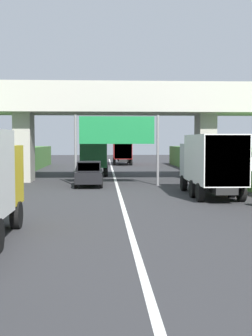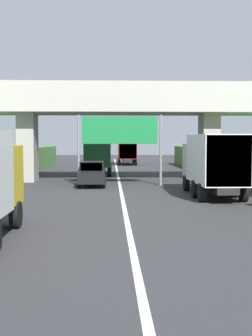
{
  "view_description": "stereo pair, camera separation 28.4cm",
  "coord_description": "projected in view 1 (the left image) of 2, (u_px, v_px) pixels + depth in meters",
  "views": [
    {
      "loc": [
        -0.89,
        2.0,
        3.09
      ],
      "look_at": [
        0.0,
        19.62,
        2.0
      ],
      "focal_mm": 46.55,
      "sensor_mm": 36.0,
      "label": 1
    },
    {
      "loc": [
        -0.61,
        1.98,
        3.09
      ],
      "look_at": [
        0.0,
        19.62,
        2.0
      ],
      "focal_mm": 46.55,
      "sensor_mm": 36.0,
      "label": 2
    }
  ],
  "objects": [
    {
      "name": "lane_centre_stripe",
      "position": [
        119.0,
        192.0,
        26.69
      ],
      "size": [
        0.2,
        97.07,
        0.01
      ],
      "primitive_type": "cube",
      "color": "white",
      "rests_on": "ground"
    },
    {
      "name": "overpass_bridge",
      "position": [
        115.0,
        109.0,
        33.46
      ],
      "size": [
        40.0,
        4.8,
        7.4
      ],
      "color": "#ADA89E",
      "rests_on": "ground"
    },
    {
      "name": "overhead_highway_sign",
      "position": [
        117.0,
        134.0,
        30.06
      ],
      "size": [
        5.88,
        0.18,
        4.9
      ],
      "color": "slate",
      "rests_on": "ground"
    },
    {
      "name": "truck_green",
      "position": [
        94.0,
        154.0,
        39.97
      ],
      "size": [
        2.44,
        7.3,
        3.44
      ],
      "color": "black",
      "rests_on": "ground"
    },
    {
      "name": "truck_silver",
      "position": [
        210.0,
        162.0,
        24.34
      ],
      "size": [
        2.44,
        7.3,
        3.44
      ],
      "color": "black",
      "rests_on": "ground"
    },
    {
      "name": "truck_red",
      "position": [
        122.0,
        150.0,
        57.7
      ],
      "size": [
        2.44,
        7.3,
        3.44
      ],
      "color": "black",
      "rests_on": "ground"
    },
    {
      "name": "car_black",
      "position": [
        89.0,
        174.0,
        29.71
      ],
      "size": [
        1.86,
        4.1,
        1.72
      ],
      "color": "black",
      "rests_on": "ground"
    },
    {
      "name": "construction_barrel_4",
      "position": [
        234.0,
        187.0,
        24.72
      ],
      "size": [
        0.57,
        0.57,
        0.9
      ],
      "color": "orange",
      "rests_on": "ground"
    },
    {
      "name": "construction_barrel_5",
      "position": [
        217.0,
        180.0,
        29.19
      ],
      "size": [
        0.57,
        0.57,
        0.9
      ],
      "color": "orange",
      "rests_on": "ground"
    }
  ]
}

